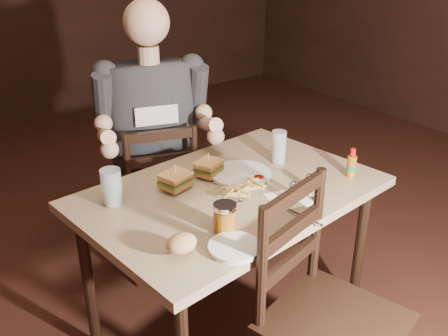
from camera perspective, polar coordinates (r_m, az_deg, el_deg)
room_shell at (r=2.20m, az=4.49°, el=15.81°), size 7.00×7.00×7.00m
main_table at (r=2.16m, az=0.78°, el=-4.23°), size 1.34×0.97×0.77m
chair_far at (r=2.78m, az=-7.65°, el=-3.02°), size 0.53×0.56×0.90m
chair_near at (r=1.92m, az=12.61°, el=-17.00°), size 0.56×0.59×0.98m
diner at (r=2.53m, az=-8.09°, el=7.01°), size 0.70×0.62×1.02m
dinner_plate at (r=2.23m, az=1.92°, el=-0.83°), size 0.30×0.30×0.02m
sandwich_left at (r=2.10m, az=-5.57°, el=-0.82°), size 0.15×0.13×0.10m
sandwich_right at (r=2.21m, az=-1.78°, el=0.52°), size 0.14×0.13×0.10m
fries_pile at (r=2.07m, az=2.15°, el=-2.22°), size 0.23×0.18×0.04m
ketchup_dollop at (r=2.19m, az=4.02°, el=-1.03°), size 0.05×0.05×0.01m
glass_left at (r=2.03m, az=-12.72°, el=-2.14°), size 0.09×0.09×0.15m
glass_right at (r=2.36m, az=6.28°, el=2.42°), size 0.08×0.08×0.16m
hot_sauce at (r=2.28m, az=14.40°, el=0.60°), size 0.05×0.05×0.13m
salt_shaker at (r=2.15m, az=9.69°, el=-1.53°), size 0.04×0.04×0.06m
pepper_shaker at (r=2.09m, az=7.87°, el=-2.33°), size 0.03×0.03×0.05m
syrup_dispenser at (r=1.81m, az=0.10°, el=-5.69°), size 0.10×0.10×0.11m
napkin at (r=2.06m, az=7.38°, el=-3.52°), size 0.19×0.19×0.00m
knife at (r=1.95m, az=8.40°, el=-5.24°), size 0.04×0.23×0.01m
fork at (r=2.07m, az=10.13°, el=-3.49°), size 0.06×0.14×0.00m
side_plate at (r=1.74m, az=1.21°, el=-9.16°), size 0.20×0.20×0.01m
bread_roll at (r=1.70m, az=-4.89°, el=-8.58°), size 0.12×0.10×0.07m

